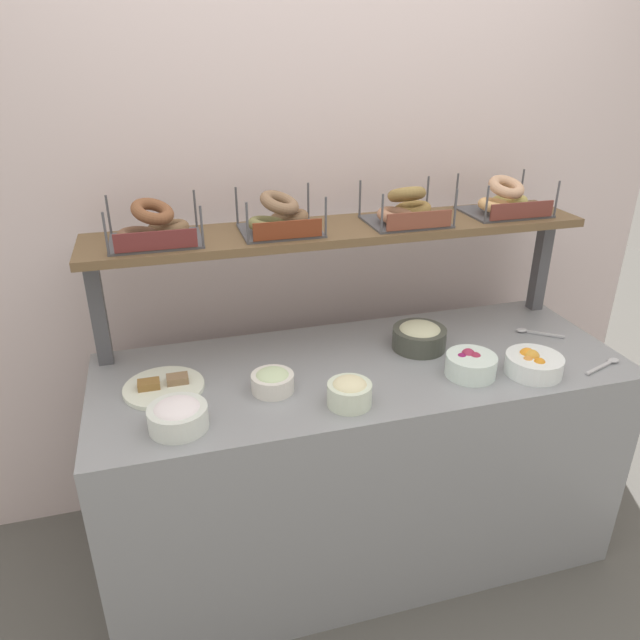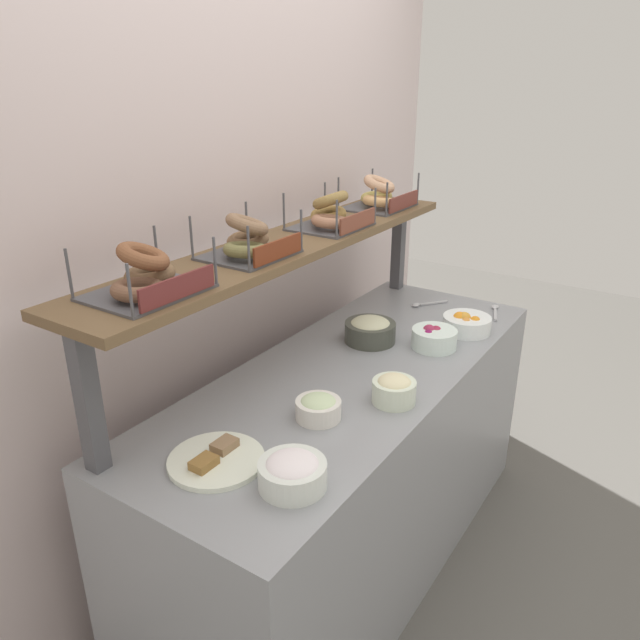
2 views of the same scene
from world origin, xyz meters
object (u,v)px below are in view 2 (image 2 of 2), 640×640
at_px(bowl_beet_salad, 434,338).
at_px(bowl_potato_salad, 394,389).
at_px(bowl_scallion_spread, 318,407).
at_px(serving_plate_white, 216,459).
at_px(bowl_cream_cheese, 292,472).
at_px(bagel_basket_plain, 379,197).
at_px(bagel_basket_cinnamon_raisin, 146,277).
at_px(bowl_fruit_salad, 466,323).
at_px(serving_spoon_near_plate, 495,310).
at_px(bagel_basket_everything, 331,215).
at_px(serving_spoon_by_edge, 424,304).
at_px(bowl_tuna_salad, 370,330).
at_px(bagel_basket_poppy, 248,241).

xyz_separation_m(bowl_beet_salad, bowl_potato_salad, (-0.46, -0.06, 0.01)).
relative_size(bowl_scallion_spread, serving_plate_white, 0.53).
height_order(bowl_cream_cheese, bagel_basket_plain, bagel_basket_plain).
bearing_deg(bagel_basket_plain, serving_plate_white, -169.61).
relative_size(bowl_scallion_spread, bagel_basket_cinnamon_raisin, 0.47).
relative_size(bowl_fruit_salad, bowl_scallion_spread, 1.38).
distance_m(serving_spoon_near_plate, bagel_basket_everything, 0.90).
bearing_deg(bagel_basket_everything, bowl_potato_salad, -127.58).
distance_m(bowl_beet_salad, bowl_fruit_salad, 0.22).
bearing_deg(serving_plate_white, bowl_scallion_spread, -16.82).
height_order(bowl_cream_cheese, serving_spoon_by_edge, bowl_cream_cheese).
bearing_deg(bagel_basket_plain, bowl_tuna_salad, -154.05).
bearing_deg(bowl_fruit_salad, bowl_cream_cheese, 179.78).
relative_size(serving_plate_white, serving_spoon_by_edge, 1.72).
height_order(bowl_potato_salad, bowl_tuna_salad, bowl_tuna_salad).
bearing_deg(serving_spoon_by_edge, bowl_fruit_salad, -124.01).
bearing_deg(bowl_cream_cheese, bagel_basket_everything, 27.17).
distance_m(bowl_scallion_spread, serving_plate_white, 0.36).
bearing_deg(serving_spoon_near_plate, bowl_tuna_salad, 152.29).
bearing_deg(serving_spoon_by_edge, bagel_basket_everything, 158.00).
height_order(bowl_beet_salad, bowl_cream_cheese, same).
distance_m(bagel_basket_everything, bagel_basket_plain, 0.42).
xyz_separation_m(bowl_potato_salad, bowl_fruit_salad, (0.67, 0.01, -0.01)).
height_order(bowl_potato_salad, bagel_basket_plain, bagel_basket_plain).
bearing_deg(bowl_fruit_salad, serving_spoon_near_plate, -5.52).
bearing_deg(bowl_beet_salad, bagel_basket_cinnamon_raisin, 156.85).
xyz_separation_m(serving_plate_white, bagel_basket_plain, (1.35, 0.25, 0.47)).
relative_size(serving_plate_white, bagel_basket_poppy, 0.95).
relative_size(bagel_basket_cinnamon_raisin, bagel_basket_everything, 1.05).
distance_m(serving_spoon_by_edge, bagel_basket_plain, 0.52).
xyz_separation_m(serving_plate_white, bagel_basket_poppy, (0.45, 0.24, 0.47)).
distance_m(bowl_cream_cheese, serving_plate_white, 0.24).
bearing_deg(bowl_beet_salad, bowl_scallion_spread, 172.92).
bearing_deg(serving_spoon_near_plate, bagel_basket_poppy, 154.62).
relative_size(bowl_cream_cheese, bagel_basket_cinnamon_raisin, 0.59).
bearing_deg(bowl_potato_salad, bowl_beet_salad, 7.87).
height_order(bowl_scallion_spread, bagel_basket_everything, bagel_basket_everything).
bearing_deg(bagel_basket_cinnamon_raisin, serving_spoon_near_plate, -18.54).
height_order(bowl_tuna_salad, bagel_basket_poppy, bagel_basket_poppy).
bearing_deg(serving_plate_white, bagel_basket_poppy, 27.69).
bearing_deg(serving_spoon_by_edge, bowl_potato_salad, -161.67).
bearing_deg(bagel_basket_everything, serving_plate_white, -166.25).
distance_m(bowl_fruit_salad, serving_spoon_by_edge, 0.32).
distance_m(bowl_potato_salad, bagel_basket_cinnamon_raisin, 0.84).
bearing_deg(bowl_tuna_salad, bowl_cream_cheese, -162.97).
xyz_separation_m(bowl_potato_salad, bagel_basket_everything, (0.37, 0.48, 0.43)).
bearing_deg(bowl_scallion_spread, serving_plate_white, 163.18).
bearing_deg(serving_plate_white, bowl_tuna_salad, 2.66).
height_order(serving_plate_white, bagel_basket_poppy, bagel_basket_poppy).
bearing_deg(bagel_basket_cinnamon_raisin, bowl_potato_salad, -42.47).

